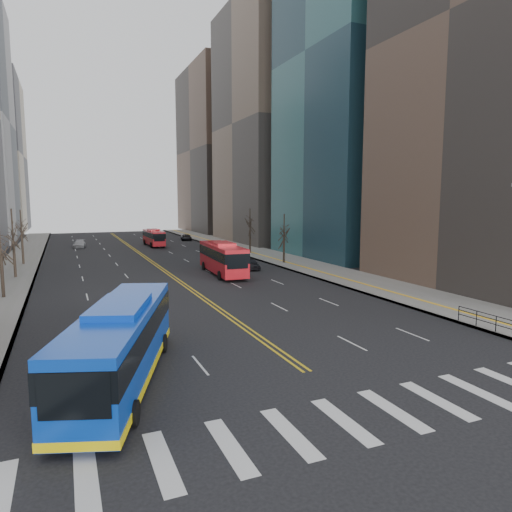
{
  "coord_description": "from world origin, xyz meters",
  "views": [
    {
      "loc": [
        -10.89,
        -14.17,
        8.61
      ],
      "look_at": [
        1.35,
        14.83,
        4.65
      ],
      "focal_mm": 32.0,
      "sensor_mm": 36.0,
      "label": 1
    }
  ],
  "objects": [
    {
      "name": "ground",
      "position": [
        0.0,
        0.0,
        0.0
      ],
      "size": [
        220.0,
        220.0,
        0.0
      ],
      "primitive_type": "plane",
      "color": "black"
    },
    {
      "name": "sidewalk_right",
      "position": [
        17.5,
        45.0,
        0.07
      ],
      "size": [
        7.0,
        130.0,
        0.15
      ],
      "primitive_type": "cube",
      "color": "gray",
      "rests_on": "ground"
    },
    {
      "name": "sidewalk_left",
      "position": [
        -16.5,
        45.0,
        0.07
      ],
      "size": [
        5.0,
        130.0,
        0.15
      ],
      "primitive_type": "cube",
      "color": "gray",
      "rests_on": "ground"
    },
    {
      "name": "crosswalk",
      "position": [
        0.0,
        0.0,
        0.01
      ],
      "size": [
        26.7,
        4.0,
        0.01
      ],
      "color": "silver",
      "rests_on": "ground"
    },
    {
      "name": "centerline",
      "position": [
        0.0,
        55.0,
        0.01
      ],
      "size": [
        0.55,
        100.0,
        0.01
      ],
      "color": "gold",
      "rests_on": "ground"
    },
    {
      "name": "office_towers",
      "position": [
        0.12,
        68.51,
        23.92
      ],
      "size": [
        83.0,
        134.0,
        58.0
      ],
      "color": "gray",
      "rests_on": "ground"
    },
    {
      "name": "pedestrian_railing",
      "position": [
        14.3,
        6.0,
        0.82
      ],
      "size": [
        0.06,
        6.06,
        1.02
      ],
      "color": "black",
      "rests_on": "sidewalk_right"
    },
    {
      "name": "street_trees",
      "position": [
        -7.18,
        34.55,
        4.87
      ],
      "size": [
        35.2,
        47.2,
        7.6
      ],
      "color": "#2D211B",
      "rests_on": "ground"
    },
    {
      "name": "blue_bus",
      "position": [
        -8.69,
        7.25,
        2.01
      ],
      "size": [
        6.99,
        13.45,
        3.83
      ],
      "color": "#0C3DB8",
      "rests_on": "ground"
    },
    {
      "name": "red_bus_near",
      "position": [
        5.67,
        34.96,
        2.05
      ],
      "size": [
        3.44,
        11.83,
        3.7
      ],
      "color": "red",
      "rests_on": "ground"
    },
    {
      "name": "red_bus_far",
      "position": [
        4.17,
        69.7,
        1.75
      ],
      "size": [
        2.65,
        9.81,
        3.14
      ],
      "color": "red",
      "rests_on": "ground"
    },
    {
      "name": "car_white",
      "position": [
        -9.54,
        7.35,
        0.79
      ],
      "size": [
        2.92,
        5.07,
        1.58
      ],
      "primitive_type": "imported",
      "rotation": [
        0.0,
        0.0,
        -0.28
      ],
      "color": "white",
      "rests_on": "ground"
    },
    {
      "name": "car_dark_mid",
      "position": [
        9.97,
        37.13,
        0.68
      ],
      "size": [
        1.8,
        4.05,
        1.35
      ],
      "primitive_type": "imported",
      "rotation": [
        0.0,
        0.0,
        -0.05
      ],
      "color": "black",
      "rests_on": "ground"
    },
    {
      "name": "car_silver",
      "position": [
        -8.51,
        71.81,
        0.67
      ],
      "size": [
        2.45,
        4.84,
        1.35
      ],
      "primitive_type": "imported",
      "rotation": [
        0.0,
        0.0,
        -0.12
      ],
      "color": "#A09FA5",
      "rests_on": "ground"
    },
    {
      "name": "car_dark_far",
      "position": [
        12.5,
        78.85,
        0.62
      ],
      "size": [
        2.81,
        4.73,
        1.23
      ],
      "primitive_type": "imported",
      "rotation": [
        0.0,
        0.0,
        -0.18
      ],
      "color": "black",
      "rests_on": "ground"
    }
  ]
}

